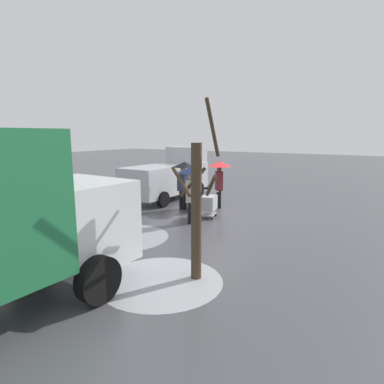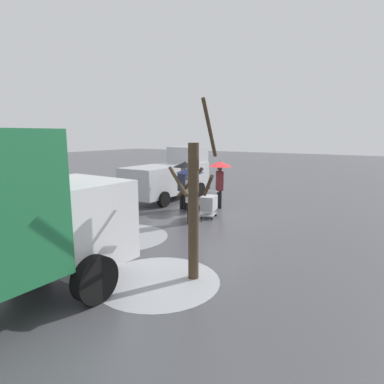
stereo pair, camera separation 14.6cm
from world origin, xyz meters
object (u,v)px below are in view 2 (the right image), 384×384
Objects in this scene: pedestrian_white_side at (191,182)px; pedestrian_pink_side at (184,174)px; bare_tree_near at (194,207)px; cargo_van_parked_right at (170,176)px; shopping_cart_vendor at (209,204)px; pedestrian_black_side at (220,173)px; hand_dolly_boxes at (193,199)px.

pedestrian_pink_side is at bearing -50.30° from pedestrian_white_side.
cargo_van_parked_right is at bearing -50.73° from bare_tree_near.
pedestrian_black_side is (0.42, -1.72, 1.02)m from shopping_cart_vendor.
bare_tree_near is (-2.81, 6.68, 0.10)m from pedestrian_black_side.
pedestrian_pink_side is 1.00× the size of pedestrian_white_side.
hand_dolly_boxes is at bearing -57.67° from bare_tree_near.
pedestrian_white_side is 4.72m from bare_tree_near.
bare_tree_near is (-2.60, 3.93, 0.12)m from pedestrian_white_side.
pedestrian_black_side reaches higher than shopping_cart_vendor.
bare_tree_near is (-4.01, 5.63, 0.10)m from pedestrian_pink_side.
pedestrian_black_side is (-1.20, -1.05, 0.00)m from pedestrian_pink_side.
shopping_cart_vendor is (-3.67, 2.45, -0.61)m from cargo_van_parked_right.
pedestrian_black_side is at bearing -67.18° from bare_tree_near.
cargo_van_parked_right is 2.49× the size of pedestrian_black_side.
pedestrian_black_side reaches higher than hand_dolly_boxes.
cargo_van_parked_right is 2.49× the size of pedestrian_pink_side.
bare_tree_near is at bearing 123.49° from pedestrian_white_side.
shopping_cart_vendor is at bearing -64.26° from bare_tree_near.
pedestrian_black_side is (-0.68, -1.17, 1.03)m from hand_dolly_boxes.
pedestrian_pink_side is 0.54× the size of bare_tree_near.
pedestrian_black_side is at bearing -85.61° from pedestrian_white_side.
pedestrian_white_side is 0.54× the size of bare_tree_near.
pedestrian_white_side is (-1.41, 1.70, -0.01)m from pedestrian_pink_side.
bare_tree_near reaches higher than hand_dolly_boxes.
hand_dolly_boxes is (1.10, -0.55, -0.02)m from shopping_cart_vendor.
hand_dolly_boxes is 1.70m from pedestrian_black_side.
shopping_cart_vendor is 2.03m from pedestrian_pink_side.
bare_tree_near is (-2.39, 4.97, 1.12)m from shopping_cart_vendor.
cargo_van_parked_right is at bearing -41.02° from pedestrian_pink_side.
cargo_van_parked_right is 2.75m from pedestrian_pink_side.
bare_tree_near is at bearing 129.27° from cargo_van_parked_right.
cargo_van_parked_right is 3.26m from hand_dolly_boxes.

